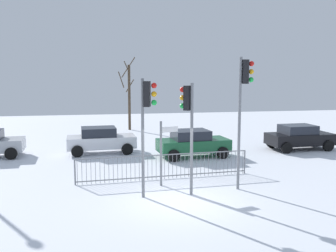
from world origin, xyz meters
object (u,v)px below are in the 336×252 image
object	(u,v)px
direction_sign_post	(163,149)
bare_tree_left	(129,95)
traffic_light_rear_right	(147,111)
car_white_far	(101,140)
car_green_trailing	(193,143)
traffic_light_mid_right	(188,113)
traffic_light_mid_left	(244,94)
car_black_near	(299,137)

from	to	relation	value
direction_sign_post	bare_tree_left	bearing A→B (deg)	75.68
traffic_light_rear_right	car_white_far	distance (m)	8.86
car_white_far	car_green_trailing	size ratio (longest dim) A/B	0.99
traffic_light_rear_right	car_white_far	bearing A→B (deg)	-152.73
traffic_light_mid_right	bare_tree_left	world-z (taller)	bare_tree_left
bare_tree_left	traffic_light_rear_right	bearing A→B (deg)	-92.74
traffic_light_mid_left	car_green_trailing	bearing A→B (deg)	-173.15
traffic_light_rear_right	car_green_trailing	distance (m)	7.61
car_white_far	bare_tree_left	bearing A→B (deg)	72.16
traffic_light_rear_right	traffic_light_mid_right	xyz separation A→B (m)	(1.56, 0.15, -0.12)
traffic_light_mid_left	car_black_near	distance (m)	9.77
traffic_light_mid_left	direction_sign_post	distance (m)	3.84
traffic_light_mid_left	traffic_light_rear_right	bearing A→B (deg)	-81.79
traffic_light_mid_right	car_green_trailing	size ratio (longest dim) A/B	1.05
traffic_light_rear_right	car_white_far	size ratio (longest dim) A/B	1.11
traffic_light_mid_left	car_black_near	bearing A→B (deg)	140.38
traffic_light_mid_left	direction_sign_post	size ratio (longest dim) A/B	1.95
traffic_light_mid_right	car_green_trailing	xyz separation A→B (m)	(1.75, 6.26, -2.27)
traffic_light_mid_left	bare_tree_left	world-z (taller)	bare_tree_left
car_white_far	car_black_near	distance (m)	11.63
traffic_light_mid_right	car_black_near	distance (m)	11.28
car_green_trailing	bare_tree_left	world-z (taller)	bare_tree_left
traffic_light_mid_left	car_green_trailing	distance (m)	6.75
car_white_far	car_green_trailing	xyz separation A→B (m)	(4.86, -1.97, 0.00)
car_black_near	direction_sign_post	bearing A→B (deg)	-150.76
car_black_near	car_green_trailing	bearing A→B (deg)	-176.05
traffic_light_rear_right	traffic_light_mid_left	size ratio (longest dim) A/B	0.85
car_green_trailing	car_black_near	size ratio (longest dim) A/B	1.01
traffic_light_mid_left	bare_tree_left	distance (m)	17.19
traffic_light_mid_left	direction_sign_post	world-z (taller)	traffic_light_mid_left
car_white_far	traffic_light_rear_right	bearing A→B (deg)	-82.42
bare_tree_left	car_green_trailing	bearing A→B (deg)	-77.10
traffic_light_mid_right	car_black_near	xyz separation A→B (m)	(8.46, 7.10, -2.27)
traffic_light_mid_right	car_white_far	xyz separation A→B (m)	(-3.11, 8.24, -2.27)
direction_sign_post	car_green_trailing	distance (m)	5.64
traffic_light_rear_right	car_green_trailing	size ratio (longest dim) A/B	1.10
traffic_light_rear_right	traffic_light_mid_left	bearing A→B (deg)	112.34
traffic_light_mid_left	car_white_far	xyz separation A→B (m)	(-5.30, 8.03, -2.96)
traffic_light_mid_right	car_white_far	size ratio (longest dim) A/B	1.07
traffic_light_rear_right	car_black_near	bearing A→B (deg)	142.70
bare_tree_left	traffic_light_mid_right	bearing A→B (deg)	-87.55
traffic_light_rear_right	car_black_near	size ratio (longest dim) A/B	1.11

